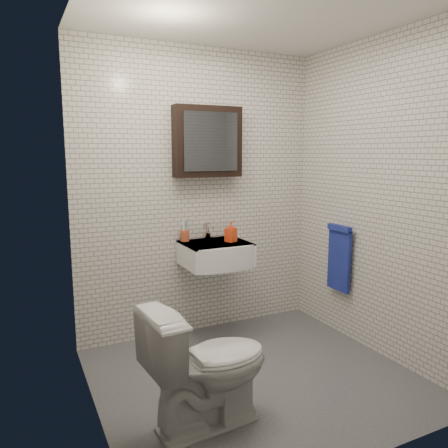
% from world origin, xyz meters
% --- Properties ---
extents(ground, '(2.20, 2.00, 0.01)m').
position_xyz_m(ground, '(0.00, 0.00, 0.01)').
color(ground, '#4A4D52').
rests_on(ground, ground).
extents(room_shell, '(2.22, 2.02, 2.51)m').
position_xyz_m(room_shell, '(0.00, 0.00, 1.47)').
color(room_shell, silver).
rests_on(room_shell, ground).
extents(washbasin, '(0.55, 0.50, 0.20)m').
position_xyz_m(washbasin, '(0.05, 0.73, 0.76)').
color(washbasin, white).
rests_on(washbasin, room_shell).
extents(faucet, '(0.06, 0.20, 0.15)m').
position_xyz_m(faucet, '(0.05, 0.93, 0.92)').
color(faucet, silver).
rests_on(faucet, washbasin).
extents(mirror_cabinet, '(0.60, 0.15, 0.60)m').
position_xyz_m(mirror_cabinet, '(0.05, 0.93, 1.70)').
color(mirror_cabinet, black).
rests_on(mirror_cabinet, room_shell).
extents(towel_rail, '(0.09, 0.30, 0.58)m').
position_xyz_m(towel_rail, '(1.04, 0.35, 0.72)').
color(towel_rail, silver).
rests_on(towel_rail, room_shell).
extents(toothbrush_cup, '(0.08, 0.08, 0.21)m').
position_xyz_m(toothbrush_cup, '(-0.16, 0.94, 0.90)').
color(toothbrush_cup, '#B24B2C').
rests_on(toothbrush_cup, washbasin).
extents(soap_bottle, '(0.11, 0.11, 0.18)m').
position_xyz_m(soap_bottle, '(0.18, 0.74, 0.94)').
color(soap_bottle, orange).
rests_on(soap_bottle, washbasin).
extents(toilet, '(0.78, 0.49, 0.76)m').
position_xyz_m(toilet, '(-0.52, -0.35, 0.38)').
color(toilet, silver).
rests_on(toilet, ground).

